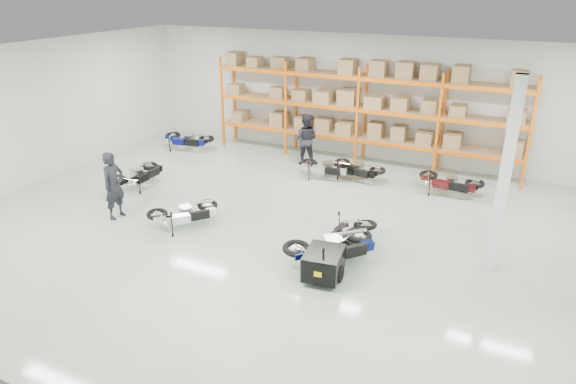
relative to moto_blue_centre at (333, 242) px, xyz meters
The scene contains 14 objects.
room 2.68m from the moto_blue_centre, 150.18° to the left, with size 18.00×18.00×18.00m.
pallet_rack 7.89m from the moto_blue_centre, 103.71° to the left, with size 11.28×0.98×3.62m.
structural_column 4.06m from the moto_blue_centre, 24.69° to the left, with size 0.25×0.25×4.50m, color white.
moto_blue_centre is the anchor object (origin of this frame).
moto_silver_left 4.36m from the moto_blue_centre, behind, with size 0.75×1.69×1.03m, color silver, non-canonical shape.
moto_black_far_left 7.73m from the moto_blue_centre, 165.24° to the left, with size 0.78×1.75×1.07m, color black, non-canonical shape.
moto_touring_right 0.93m from the moto_blue_centre, 87.64° to the left, with size 0.73×1.64×1.00m, color black, non-canonical shape.
trailer 0.70m from the moto_blue_centre, 86.74° to the right, with size 0.91×1.70×0.70m.
moto_back_a 10.22m from the moto_blue_centre, 145.13° to the left, with size 0.80×1.80×1.10m, color #0B0F65, non-canonical shape.
moto_back_b 5.77m from the moto_blue_centre, 113.35° to the left, with size 0.72×1.61×0.98m, color #A4AAAD, non-canonical shape.
moto_back_c 5.76m from the moto_blue_centre, 103.07° to the left, with size 0.73×1.64×1.00m, color black, non-canonical shape.
moto_back_d 5.89m from the moto_blue_centre, 72.87° to the left, with size 0.77×1.74×1.06m, color #3E0C10, non-canonical shape.
person_left 6.48m from the moto_blue_centre, behind, with size 0.70×0.46×1.92m, color black.
person_back 7.20m from the moto_blue_centre, 118.87° to the left, with size 0.91×0.71×1.88m, color #212129.
Camera 1 is at (5.43, -11.03, 6.27)m, focal length 32.00 mm.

